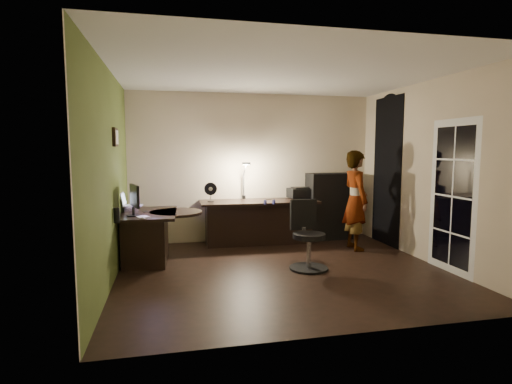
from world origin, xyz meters
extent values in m
cube|color=black|center=(0.00, 0.00, -0.01)|extent=(4.50, 4.00, 0.01)
cube|color=silver|center=(0.00, 0.00, 2.71)|extent=(4.50, 4.00, 0.01)
cube|color=beige|center=(0.00, 2.00, 1.35)|extent=(4.50, 0.01, 2.70)
cube|color=beige|center=(0.00, -2.00, 1.35)|extent=(4.50, 0.01, 2.70)
cube|color=beige|center=(-2.25, 0.00, 1.35)|extent=(0.01, 4.00, 2.70)
cube|color=beige|center=(2.25, 0.00, 1.35)|extent=(0.01, 4.00, 2.70)
cube|color=#4B5E26|center=(-2.24, 0.00, 1.35)|extent=(0.00, 4.00, 2.70)
cube|color=black|center=(2.24, 1.15, 1.30)|extent=(0.01, 0.90, 2.60)
cube|color=white|center=(2.24, -0.55, 1.05)|extent=(0.02, 0.92, 2.10)
cube|color=black|center=(-2.22, 0.45, 1.85)|extent=(0.04, 0.30, 0.25)
cube|color=black|center=(-1.83, 0.90, 0.37)|extent=(0.85, 1.33, 0.75)
cube|color=black|center=(0.03, 1.63, 0.39)|extent=(2.09, 0.76, 0.78)
cube|color=black|center=(1.43, 1.78, 0.62)|extent=(0.84, 0.45, 1.24)
cube|color=silver|center=(-2.11, 1.04, 0.79)|extent=(0.26, 0.23, 0.09)
cube|color=silver|center=(-2.07, 1.04, 0.93)|extent=(0.31, 0.29, 0.20)
cube|color=black|center=(-2.03, 0.61, 0.91)|extent=(0.23, 0.50, 0.32)
ellipsoid|color=silver|center=(-1.88, 0.31, 0.76)|extent=(0.07, 0.09, 0.03)
cube|color=black|center=(-1.89, 0.97, 0.75)|extent=(0.10, 0.16, 0.01)
cube|color=black|center=(-1.43, 0.68, 0.75)|extent=(0.02, 0.12, 0.01)
cylinder|color=black|center=(-2.19, 0.11, 0.84)|extent=(0.10, 0.10, 0.20)
cube|color=silver|center=(-1.90, 0.47, 0.75)|extent=(0.22, 0.25, 0.01)
cube|color=black|center=(-0.84, 1.53, 0.96)|extent=(0.23, 0.16, 0.33)
cube|color=navy|center=(0.07, 1.03, 0.84)|extent=(0.19, 0.10, 0.09)
cube|color=black|center=(0.86, 1.80, 0.89)|extent=(0.45, 0.37, 0.19)
cube|color=black|center=(-0.21, 1.83, 1.15)|extent=(0.21, 0.34, 0.72)
cube|color=black|center=(0.38, -0.02, 0.48)|extent=(0.57, 0.57, 0.97)
imported|color=#D8A88C|center=(1.54, 0.91, 0.84)|extent=(0.40, 0.60, 1.67)
camera|label=1|loc=(-1.52, -5.24, 1.68)|focal=28.00mm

